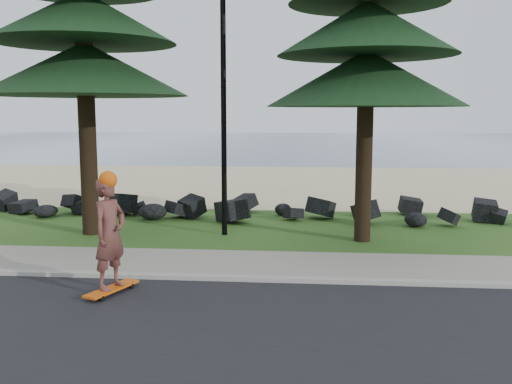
% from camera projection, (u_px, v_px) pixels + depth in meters
% --- Properties ---
extents(ground, '(160.00, 160.00, 0.00)m').
position_uv_depth(ground, '(202.00, 267.00, 11.69)').
color(ground, '#2F551A').
rests_on(ground, ground).
extents(road, '(160.00, 7.00, 0.02)m').
position_uv_depth(road, '(138.00, 361.00, 7.25)').
color(road, black).
rests_on(road, ground).
extents(kerb, '(160.00, 0.20, 0.10)m').
position_uv_depth(kerb, '(194.00, 278.00, 10.79)').
color(kerb, '#A4A193').
rests_on(kerb, ground).
extents(sidewalk, '(160.00, 2.00, 0.08)m').
position_uv_depth(sidewalk, '(204.00, 263.00, 11.88)').
color(sidewalk, '#A09A86').
rests_on(sidewalk, ground).
extents(beach_sand, '(160.00, 15.00, 0.01)m').
position_uv_depth(beach_sand, '(260.00, 182.00, 25.99)').
color(beach_sand, '#C4B583').
rests_on(beach_sand, ground).
extents(ocean, '(160.00, 58.00, 0.01)m').
position_uv_depth(ocean, '(287.00, 142.00, 62.00)').
color(ocean, '#344963').
rests_on(ocean, ground).
extents(seawall_boulders, '(60.00, 2.40, 1.10)m').
position_uv_depth(seawall_boulders, '(236.00, 218.00, 17.21)').
color(seawall_boulders, black).
rests_on(seawall_boulders, ground).
extents(lamp_post, '(0.25, 0.14, 8.14)m').
position_uv_depth(lamp_post, '(223.00, 73.00, 14.27)').
color(lamp_post, black).
rests_on(lamp_post, ground).
extents(skateboarder, '(0.69, 1.18, 2.15)m').
position_uv_depth(skateboarder, '(110.00, 234.00, 9.78)').
color(skateboarder, '#DA550C').
rests_on(skateboarder, ground).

